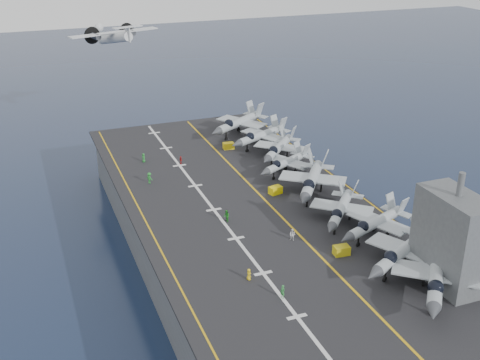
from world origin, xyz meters
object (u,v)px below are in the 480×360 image
object	(u,v)px
island_superstructure	(454,229)
transport_plane	(115,38)
fighter_jet_0	(436,275)
tow_cart_a	(341,250)

from	to	relation	value
island_superstructure	transport_plane	size ratio (longest dim) A/B	0.58
island_superstructure	transport_plane	distance (m)	97.37
fighter_jet_0	transport_plane	xyz separation A→B (m)	(-20.54, 95.90, 13.64)
island_superstructure	fighter_jet_0	xyz separation A→B (m)	(-3.30, -1.92, -4.72)
island_superstructure	fighter_jet_0	world-z (taller)	island_superstructure
fighter_jet_0	island_superstructure	bearing A→B (deg)	30.19
island_superstructure	transport_plane	xyz separation A→B (m)	(-23.84, 93.98, 8.92)
fighter_jet_0	tow_cart_a	size ratio (longest dim) A/B	8.49
island_superstructure	fighter_jet_0	size ratio (longest dim) A/B	0.79
fighter_jet_0	transport_plane	world-z (taller)	transport_plane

